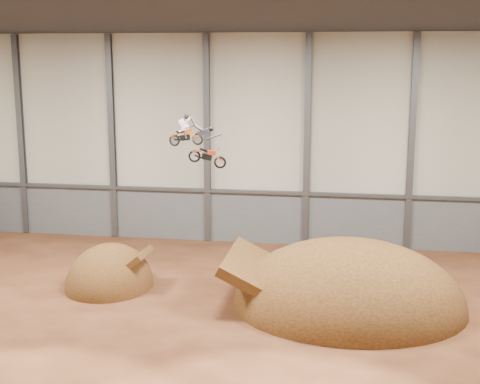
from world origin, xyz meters
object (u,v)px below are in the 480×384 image
(fmx_rider_a, at_px, (186,129))
(fmx_rider_b, at_px, (206,143))
(takeoff_ramp, at_px, (110,286))
(landing_ramp, at_px, (348,306))

(fmx_rider_a, bearing_deg, fmx_rider_b, -47.62)
(takeoff_ramp, bearing_deg, landing_ramp, -4.06)
(fmx_rider_a, bearing_deg, takeoff_ramp, -157.08)
(takeoff_ramp, xyz_separation_m, landing_ramp, (13.02, -0.93, 0.00))
(takeoff_ramp, height_order, fmx_rider_b, fmx_rider_b)
(fmx_rider_a, bearing_deg, landing_ramp, 1.14)
(takeoff_ramp, bearing_deg, fmx_rider_a, 10.59)
(takeoff_ramp, relative_size, fmx_rider_a, 2.76)
(takeoff_ramp, relative_size, landing_ramp, 0.47)
(fmx_rider_a, xyz_separation_m, fmx_rider_b, (1.67, -2.88, -0.39))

